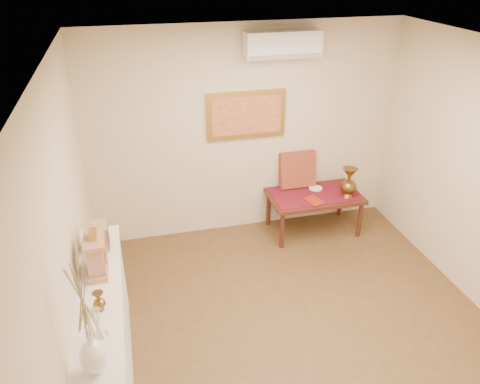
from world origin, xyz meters
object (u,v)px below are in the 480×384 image
object	(u,v)px
white_vase	(85,317)
display_ledge	(106,337)
brass_urn_tall	(349,180)
low_table	(314,199)
mantel_clock	(96,254)
wooden_chest	(100,236)

from	to	relation	value
white_vase	display_ledge	bearing A→B (deg)	90.11
brass_urn_tall	low_table	size ratio (longest dim) A/B	0.40
mantel_clock	low_table	size ratio (longest dim) A/B	0.34
display_ledge	mantel_clock	bearing A→B (deg)	88.57
mantel_clock	wooden_chest	bearing A→B (deg)	87.72
mantel_clock	wooden_chest	distance (m)	0.37
mantel_clock	wooden_chest	size ratio (longest dim) A/B	1.68
low_table	wooden_chest	bearing A→B (deg)	-155.02
display_ledge	mantel_clock	size ratio (longest dim) A/B	4.93
display_ledge	wooden_chest	size ratio (longest dim) A/B	8.28
low_table	mantel_clock	bearing A→B (deg)	-149.00
wooden_chest	low_table	bearing A→B (deg)	24.98
wooden_chest	low_table	distance (m)	2.99
white_vase	display_ledge	xyz separation A→B (m)	(-0.00, 0.82, -0.95)
mantel_clock	low_table	world-z (taller)	mantel_clock
wooden_chest	low_table	size ratio (longest dim) A/B	0.20
display_ledge	wooden_chest	bearing A→B (deg)	88.08
white_vase	wooden_chest	bearing A→B (deg)	89.22
display_ledge	low_table	size ratio (longest dim) A/B	1.68
brass_urn_tall	mantel_clock	distance (m)	3.40
wooden_chest	display_ledge	bearing A→B (deg)	-91.92
display_ledge	mantel_clock	distance (m)	0.72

